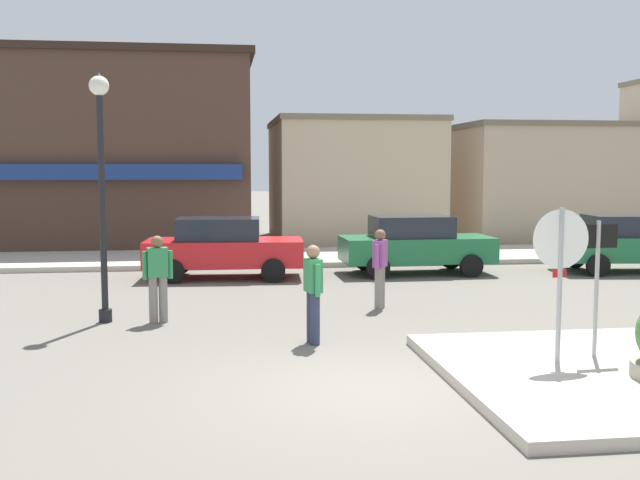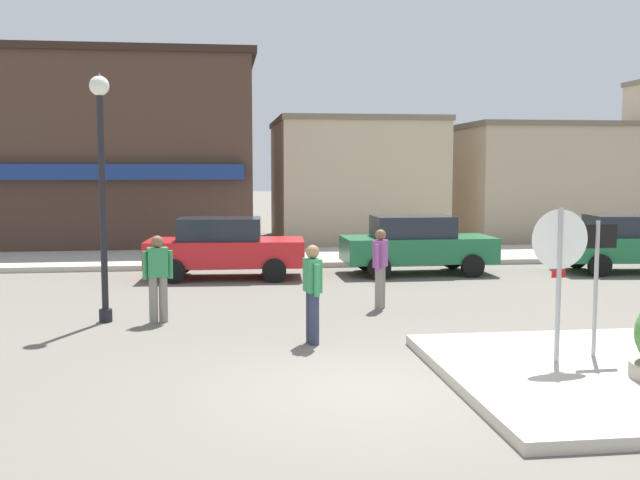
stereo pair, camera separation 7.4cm
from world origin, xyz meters
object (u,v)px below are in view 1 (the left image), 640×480
(pedestrian_crossing_far, at_px, (380,266))
(pedestrian_kerb_side, at_px, (313,291))
(one_way_sign, at_px, (597,275))
(pedestrian_crossing_near, at_px, (158,276))
(stop_sign, at_px, (560,265))
(lamp_post, at_px, (101,161))
(parked_car_second, at_px, (415,244))
(parked_car_nearest, at_px, (223,247))
(parked_car_third, at_px, (630,243))

(pedestrian_crossing_far, height_order, pedestrian_kerb_side, same)
(one_way_sign, height_order, pedestrian_crossing_near, one_way_sign)
(stop_sign, distance_m, pedestrian_crossing_far, 5.23)
(lamp_post, distance_m, pedestrian_crossing_near, 2.32)
(lamp_post, xyz_separation_m, pedestrian_crossing_far, (5.31, 0.64, -2.09))
(parked_car_second, bearing_deg, lamp_post, -143.69)
(one_way_sign, height_order, lamp_post, lamp_post)
(one_way_sign, bearing_deg, parked_car_nearest, 119.08)
(one_way_sign, xyz_separation_m, lamp_post, (-7.42, 4.12, 1.63))
(lamp_post, bearing_deg, stop_sign, -32.77)
(parked_car_third, bearing_deg, pedestrian_crossing_near, -157.45)
(lamp_post, xyz_separation_m, parked_car_third, (13.20, 4.89, -2.15))
(stop_sign, relative_size, pedestrian_crossing_near, 1.43)
(pedestrian_crossing_far, bearing_deg, parked_car_second, 67.16)
(parked_car_third, bearing_deg, parked_car_nearest, 178.10)
(parked_car_nearest, bearing_deg, pedestrian_crossing_far, -56.01)
(stop_sign, bearing_deg, pedestrian_kerb_side, 145.78)
(pedestrian_crossing_near, bearing_deg, parked_car_third, 22.55)
(parked_car_nearest, height_order, parked_car_second, same)
(stop_sign, bearing_deg, parked_car_second, 86.74)
(one_way_sign, distance_m, pedestrian_crossing_near, 7.56)
(parked_car_third, height_order, pedestrian_kerb_side, pedestrian_kerb_side)
(pedestrian_crossing_far, bearing_deg, lamp_post, -173.15)
(lamp_post, distance_m, pedestrian_kerb_side, 4.70)
(lamp_post, height_order, parked_car_third, lamp_post)
(parked_car_third, distance_m, pedestrian_crossing_far, 8.96)
(parked_car_nearest, xyz_separation_m, pedestrian_crossing_far, (3.11, -4.62, 0.06))
(lamp_post, relative_size, parked_car_nearest, 1.11)
(stop_sign, relative_size, parked_car_second, 0.57)
(stop_sign, relative_size, pedestrian_kerb_side, 1.43)
(one_way_sign, height_order, pedestrian_kerb_side, one_way_sign)
(parked_car_nearest, xyz_separation_m, pedestrian_kerb_side, (1.39, -7.45, 0.06))
(pedestrian_crossing_near, height_order, pedestrian_crossing_far, same)
(stop_sign, height_order, pedestrian_crossing_far, stop_sign)
(pedestrian_crossing_near, bearing_deg, stop_sign, -35.79)
(parked_car_second, relative_size, pedestrian_crossing_near, 2.49)
(parked_car_second, relative_size, parked_car_third, 0.96)
(parked_car_nearest, xyz_separation_m, parked_car_second, (5.11, 0.11, 0.00))
(one_way_sign, xyz_separation_m, parked_car_second, (-0.11, 9.49, -0.52))
(stop_sign, relative_size, parked_car_third, 0.55)
(pedestrian_crossing_near, bearing_deg, parked_car_second, 41.26)
(lamp_post, height_order, parked_car_nearest, lamp_post)
(lamp_post, bearing_deg, parked_car_third, 20.33)
(parked_car_nearest, bearing_deg, pedestrian_kerb_side, -79.40)
(pedestrian_kerb_side, bearing_deg, lamp_post, 148.54)
(stop_sign, distance_m, parked_car_third, 11.28)
(stop_sign, height_order, parked_car_third, stop_sign)
(parked_car_second, relative_size, pedestrian_kerb_side, 2.49)
(parked_car_nearest, relative_size, pedestrian_crossing_far, 2.55)
(lamp_post, distance_m, parked_car_nearest, 6.09)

